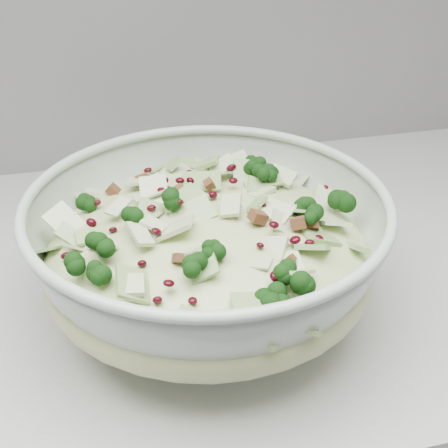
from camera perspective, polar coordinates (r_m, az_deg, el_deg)
mixing_bowl at (r=0.59m, az=-1.48°, el=-2.89°), size 0.37×0.37×0.14m
salad at (r=0.58m, az=-1.51°, el=-1.11°), size 0.33×0.33×0.14m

